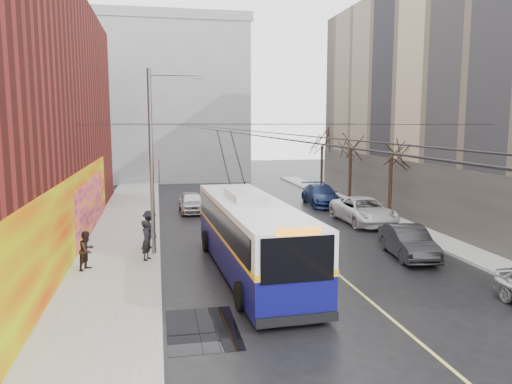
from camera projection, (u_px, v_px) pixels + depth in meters
ground at (354, 328)px, 15.89m from camera, size 140.00×140.00×0.00m
sidewalk_left at (121, 246)px, 25.99m from camera, size 4.00×60.00×0.15m
sidewalk_right at (420, 233)px, 29.27m from camera, size 2.00×60.00×0.15m
lane_line at (287, 232)px, 29.77m from camera, size 0.12×50.00×0.01m
building_far at (156, 100)px, 57.18m from camera, size 20.50×12.10×18.00m
streetlight_pole at (155, 157)px, 23.75m from camera, size 2.65×0.60×9.00m
catenary_wires at (218, 127)px, 28.88m from camera, size 18.00×60.00×0.22m
tree_near at (392, 146)px, 32.47m from camera, size 3.20×3.20×6.40m
tree_mid at (351, 138)px, 39.23m from camera, size 3.20×3.20×6.68m
tree_far at (322, 137)px, 46.05m from camera, size 3.20×3.20×6.57m
puddle at (202, 329)px, 15.80m from camera, size 2.24×3.55×0.01m
pigeons_flying at (237, 101)px, 24.10m from camera, size 3.57×1.93×2.34m
trolleybus at (251, 235)px, 21.49m from camera, size 3.45×12.93×6.07m
parked_car_b at (408, 242)px, 24.12m from camera, size 2.20×4.78×1.52m
parked_car_c at (363, 211)px, 32.28m from camera, size 2.88×6.02×1.66m
parked_car_d at (321, 195)px, 39.32m from camera, size 2.56×5.68×1.62m
following_car at (191, 202)px, 36.31m from camera, size 1.82×4.39×1.49m
pedestrian_a at (147, 240)px, 23.09m from camera, size 0.66×0.80×1.87m
pedestrian_b at (87, 250)px, 21.59m from camera, size 0.97×1.04×1.70m
pedestrian_c at (150, 229)px, 25.29m from camera, size 1.18×1.43×1.93m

